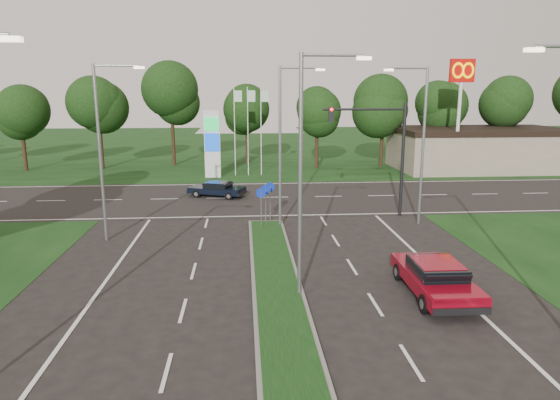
{
  "coord_description": "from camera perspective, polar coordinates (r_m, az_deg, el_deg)",
  "views": [
    {
      "loc": [
        -1.26,
        -11.77,
        7.71
      ],
      "look_at": [
        0.59,
        13.17,
        2.2
      ],
      "focal_mm": 32.0,
      "sensor_mm": 36.0,
      "label": 1
    }
  ],
  "objects": [
    {
      "name": "ground",
      "position": [
        14.12,
        1.67,
        -20.66
      ],
      "size": [
        160.0,
        160.0,
        0.0
      ],
      "primitive_type": "plane",
      "color": "black",
      "rests_on": "ground"
    },
    {
      "name": "cross_road",
      "position": [
        36.61,
        -2.18,
        0.26
      ],
      "size": [
        160.0,
        12.0,
        0.02
      ],
      "primitive_type": "cube",
      "color": "black",
      "rests_on": "ground"
    },
    {
      "name": "commercial_building",
      "position": [
        53.44,
        21.69,
        5.42
      ],
      "size": [
        16.0,
        9.0,
        4.0
      ],
      "primitive_type": "cube",
      "color": "gray",
      "rests_on": "ground"
    },
    {
      "name": "gas_pylon",
      "position": [
        45.11,
        -7.48,
        6.58
      ],
      "size": [
        5.8,
        1.26,
        8.0
      ],
      "color": "silver",
      "rests_on": "ground"
    },
    {
      "name": "mcdonalds_sign",
      "position": [
        47.79,
        19.98,
        12.03
      ],
      "size": [
        2.2,
        0.47,
        10.4
      ],
      "color": "silver",
      "rests_on": "ground"
    },
    {
      "name": "streetlight_median_near",
      "position": [
        18.1,
        2.98,
        4.05
      ],
      "size": [
        2.53,
        0.22,
        9.0
      ],
      "color": "gray",
      "rests_on": "ground"
    },
    {
      "name": "traffic_signal",
      "position": [
        31.09,
        11.62,
        6.53
      ],
      "size": [
        5.1,
        0.42,
        7.0
      ],
      "color": "black",
      "rests_on": "ground"
    },
    {
      "name": "red_sedan",
      "position": [
        20.16,
        17.34,
        -8.4
      ],
      "size": [
        2.17,
        5.02,
        1.37
      ],
      "rotation": [
        0.0,
        0.0,
        -0.02
      ],
      "color": "maroon",
      "rests_on": "ground"
    },
    {
      "name": "median_kerb",
      "position": [
        17.57,
        0.3,
        -13.38
      ],
      "size": [
        2.0,
        26.0,
        0.12
      ],
      "primitive_type": "cube",
      "color": "slate",
      "rests_on": "ground"
    },
    {
      "name": "median_signs",
      "position": [
        28.83,
        -1.65,
        0.42
      ],
      "size": [
        1.16,
        1.76,
        2.38
      ],
      "color": "gray",
      "rests_on": "ground"
    },
    {
      "name": "streetlight_right_far",
      "position": [
        29.65,
        15.72,
        6.88
      ],
      "size": [
        2.53,
        0.22,
        9.0
      ],
      "rotation": [
        0.0,
        0.0,
        3.14
      ],
      "color": "gray",
      "rests_on": "ground"
    },
    {
      "name": "streetlight_left_far",
      "position": [
        26.84,
        -19.54,
        6.09
      ],
      "size": [
        2.53,
        0.22,
        9.0
      ],
      "color": "gray",
      "rests_on": "ground"
    },
    {
      "name": "navy_sedan",
      "position": [
        37.07,
        -7.21,
        1.27
      ],
      "size": [
        4.37,
        3.05,
        1.11
      ],
      "rotation": [
        0.0,
        0.0,
        1.19
      ],
      "color": "black",
      "rests_on": "ground"
    },
    {
      "name": "treeline_far",
      "position": [
        51.73,
        -2.79,
        11.44
      ],
      "size": [
        6.0,
        6.0,
        9.9
      ],
      "color": "black",
      "rests_on": "ground"
    },
    {
      "name": "verge_far",
      "position": [
        67.22,
        -3.16,
        5.82
      ],
      "size": [
        160.0,
        50.0,
        0.02
      ],
      "primitive_type": "cube",
      "color": "black",
      "rests_on": "ground"
    },
    {
      "name": "streetlight_median_far",
      "position": [
        27.98,
        0.41,
        7.03
      ],
      "size": [
        2.53,
        0.22,
        9.0
      ],
      "color": "gray",
      "rests_on": "ground"
    }
  ]
}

